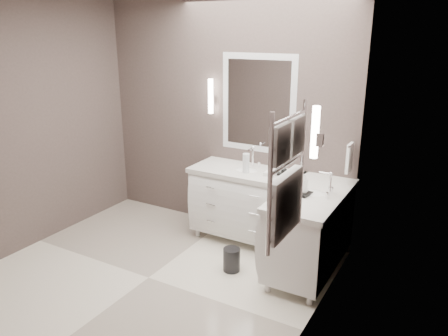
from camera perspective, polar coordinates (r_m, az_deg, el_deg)
The scene contains 19 objects.
floor at distance 4.51m, azimuth -9.82°, elevation -13.98°, with size 3.20×3.00×0.01m, color white.
wall_back at distance 5.18m, azimuth -0.03°, elevation 6.63°, with size 3.20×0.01×2.70m, color #4C403D.
wall_left at distance 5.15m, azimuth -24.69°, elevation 4.93°, with size 0.01×3.00×2.70m, color #4C403D.
wall_right at distance 3.21m, azimuth 11.65°, elevation -0.69°, with size 0.01×3.00×2.70m, color #4C403D.
vanity_back at distance 4.99m, azimuth 2.88°, elevation -4.22°, with size 1.24×0.59×0.97m.
vanity_right at distance 4.41m, azimuth 11.22°, elevation -7.61°, with size 0.59×1.24×0.97m.
mirror_back at distance 4.93m, azimuth 4.47°, elevation 8.36°, with size 0.90×0.02×1.10m.
mirror_right at distance 3.91m, azimuth 15.33°, elevation 5.36°, with size 0.02×0.90×1.10m.
sconce_back at distance 5.14m, azimuth -1.75°, elevation 9.27°, with size 0.06×0.06×0.40m.
sconce_right at distance 3.37m, azimuth 11.80°, elevation 4.46°, with size 0.06×0.06×0.40m.
towel_bar_corner at distance 4.55m, azimuth 16.07°, elevation 1.35°, with size 0.03×0.22×0.30m.
towel_ladder at distance 2.86m, azimuth 8.11°, elevation -1.92°, with size 0.06×0.58×0.90m.
waste_bin at distance 4.51m, azimuth 1.00°, elevation -11.87°, with size 0.17×0.17×0.24m, color black.
amenity_tray_back at distance 4.73m, azimuth 7.65°, elevation -0.72°, with size 0.15×0.11×0.02m, color black.
amenity_tray_right at distance 4.19m, azimuth 10.38°, elevation -3.32°, with size 0.12×0.15×0.02m, color black.
water_bottle at distance 4.74m, azimuth 2.90°, elevation 0.65°, with size 0.07×0.07×0.21m, color silver.
soap_bottle_a at distance 4.74m, azimuth 7.44°, elevation 0.29°, with size 0.06×0.06×0.13m, color white.
soap_bottle_b at distance 4.68m, azimuth 7.87°, elevation -0.23°, with size 0.07×0.07×0.09m, color black.
soap_bottle_c at distance 4.16m, azimuth 10.46°, elevation -1.99°, with size 0.07×0.07×0.18m, color white.
Camera 1 is at (2.52, -2.92, 2.34)m, focal length 35.00 mm.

